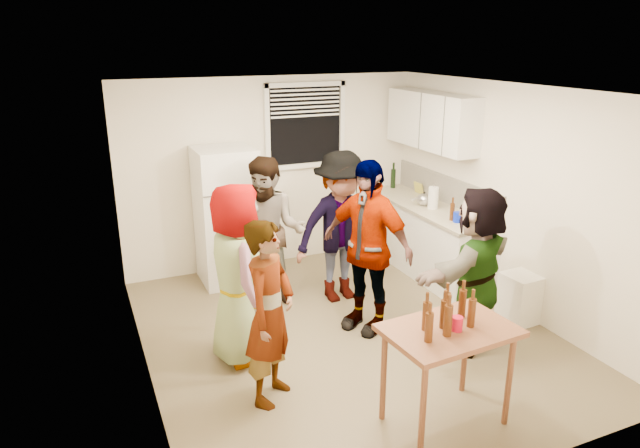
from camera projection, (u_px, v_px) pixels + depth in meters
name	position (u px, v px, depth m)	size (l,w,h in m)	color
room	(347.00, 334.00, 5.97)	(4.00, 4.50, 2.50)	white
window	(305.00, 126.00, 7.49)	(1.12, 0.10, 1.06)	white
refrigerator	(227.00, 216.00, 7.06)	(0.70, 0.70, 1.70)	white
counter_lower	(425.00, 239.00, 7.49)	(0.60, 2.20, 0.86)	white
countertop	(427.00, 206.00, 7.35)	(0.64, 2.22, 0.04)	beige
backsplash	(446.00, 189.00, 7.39)	(0.03, 2.20, 0.36)	#B7B2A8
upper_cabinets	(431.00, 121.00, 7.24)	(0.34, 1.60, 0.70)	white
kettle	(424.00, 205.00, 7.32)	(0.23, 0.19, 0.19)	silver
paper_towel	(433.00, 208.00, 7.20)	(0.13, 0.13, 0.28)	white
wine_bottle	(393.00, 188.00, 8.18)	(0.07, 0.07, 0.27)	black
beer_bottle_counter	(451.00, 220.00, 6.72)	(0.05, 0.05, 0.21)	#47230C
blue_cup	(457.00, 222.00, 6.66)	(0.09, 0.09, 0.12)	#0A23CE
picture_frame	(418.00, 188.00, 7.87)	(0.02, 0.18, 0.15)	gold
trash_bin	(520.00, 300.00, 6.18)	(0.37, 0.37, 0.54)	white
serving_table	(442.00, 420.00, 4.62)	(0.99, 0.66, 0.84)	brown
beer_bottle_table	(447.00, 335.00, 4.25)	(0.06, 0.06, 0.25)	#47230C
red_cup	(457.00, 330.00, 4.32)	(0.08, 0.08, 0.11)	red
guest_grey	(242.00, 356.00, 5.55)	(0.85, 1.73, 0.55)	gray
guest_stripe	(272.00, 396.00, 4.93)	(0.58, 1.60, 0.38)	#141933
guest_back_left	(272.00, 302.00, 6.69)	(0.84, 1.73, 0.65)	brown
guest_back_right	(340.00, 297.00, 6.81)	(1.14, 1.77, 0.66)	#3E3D43
guest_black	(364.00, 326.00, 6.12)	(1.07, 1.83, 0.45)	black
guest_orange	(470.00, 345.00, 5.75)	(1.53, 1.65, 0.49)	#E99C48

